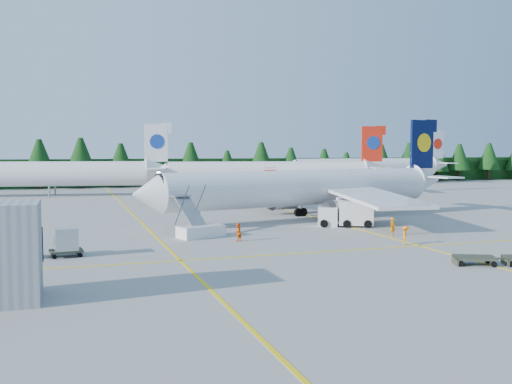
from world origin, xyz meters
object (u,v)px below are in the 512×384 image
object	(u,v)px
service_truck	(346,214)
airliner_red	(265,173)
airstairs	(199,228)
airliner_navy	(299,189)

from	to	relation	value
service_truck	airliner_red	bearing A→B (deg)	103.94
service_truck	airstairs	bearing A→B (deg)	-149.88
airliner_red	service_truck	world-z (taller)	airliner_red
airliner_red	service_truck	bearing A→B (deg)	-89.11
airstairs	service_truck	distance (m)	16.16
airliner_navy	airliner_red	distance (m)	38.49
airliner_navy	airstairs	xyz separation A→B (m)	(-13.57, -9.00, -2.75)
airliner_red	service_truck	size ratio (longest dim) A/B	7.11
airstairs	service_truck	size ratio (longest dim) A/B	1.03
airliner_red	service_truck	xyz separation A→B (m)	(-6.52, -44.25, -2.37)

